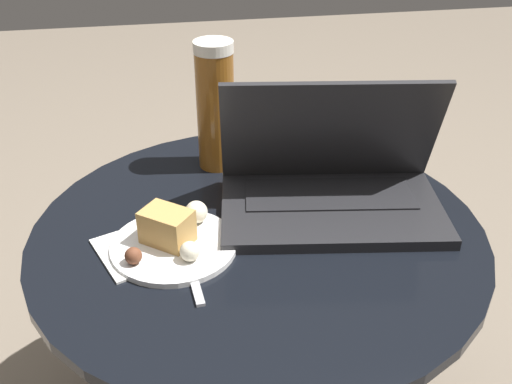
{
  "coord_description": "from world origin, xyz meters",
  "views": [
    {
      "loc": [
        -0.14,
        -0.76,
        1.01
      ],
      "look_at": [
        -0.0,
        -0.01,
        0.55
      ],
      "focal_mm": 42.0,
      "sensor_mm": 36.0,
      "label": 1
    }
  ],
  "objects": [
    {
      "name": "snack_plate",
      "position": [
        -0.13,
        -0.03,
        0.5
      ],
      "size": [
        0.19,
        0.19,
        0.06
      ],
      "color": "white",
      "rests_on": "table"
    },
    {
      "name": "napkin",
      "position": [
        -0.16,
        -0.02,
        0.48
      ],
      "size": [
        0.2,
        0.17,
        0.0
      ],
      "color": "white",
      "rests_on": "table"
    },
    {
      "name": "fork",
      "position": [
        -0.12,
        -0.06,
        0.48
      ],
      "size": [
        0.03,
        0.19,
        0.01
      ],
      "color": "#B2B2B7",
      "rests_on": "table"
    },
    {
      "name": "laptop",
      "position": [
        0.13,
        0.04,
        0.53
      ],
      "size": [
        0.38,
        0.26,
        0.22
      ],
      "color": "#232326",
      "rests_on": "table"
    },
    {
      "name": "beer_glass",
      "position": [
        -0.04,
        0.22,
        0.6
      ],
      "size": [
        0.07,
        0.07,
        0.23
      ],
      "color": "brown",
      "rests_on": "table"
    },
    {
      "name": "table",
      "position": [
        0.0,
        0.0,
        0.36
      ],
      "size": [
        0.71,
        0.71,
        0.48
      ],
      "color": "black",
      "rests_on": "ground_plane"
    }
  ]
}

